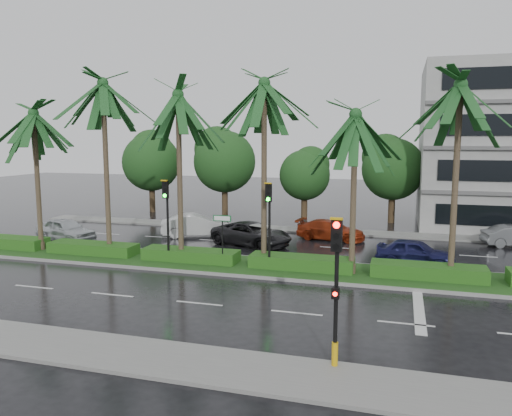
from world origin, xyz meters
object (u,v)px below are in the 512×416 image
(signal_median_left, at_px, (167,209))
(street_sign, at_px, (222,227))
(car_blue, at_px, (415,252))
(car_silver, at_px, (66,230))
(signal_near, at_px, (336,286))
(car_white, at_px, (196,225))
(car_red, at_px, (331,230))
(car_darkgrey, at_px, (252,234))

(signal_median_left, distance_m, street_sign, 3.13)
(car_blue, bearing_deg, signal_median_left, 115.88)
(car_silver, bearing_deg, street_sign, -91.14)
(signal_near, bearing_deg, street_sign, 125.34)
(signal_near, bearing_deg, car_silver, 144.83)
(car_white, bearing_deg, car_red, -106.09)
(car_red, xyz_separation_m, car_blue, (5.18, -5.30, 0.03))
(signal_near, xyz_separation_m, car_white, (-11.68, 17.35, -1.74))
(car_silver, height_order, car_red, car_silver)
(street_sign, distance_m, car_darkgrey, 5.94)
(signal_near, height_order, car_darkgrey, signal_near)
(signal_near, xyz_separation_m, car_red, (-2.68, 18.69, -1.85))
(signal_median_left, distance_m, car_silver, 10.14)
(street_sign, height_order, car_silver, street_sign)
(car_darkgrey, bearing_deg, signal_near, -134.89)
(signal_median_left, xyz_separation_m, street_sign, (3.00, 0.18, -0.87))
(car_white, height_order, car_red, car_white)
(car_silver, height_order, car_white, car_white)
(car_darkgrey, relative_size, car_blue, 1.31)
(signal_near, height_order, car_silver, signal_near)
(car_darkgrey, distance_m, car_red, 5.44)
(car_white, xyz_separation_m, car_darkgrey, (4.50, -1.71, -0.04))
(car_silver, distance_m, car_white, 8.40)
(street_sign, xyz_separation_m, car_red, (4.32, 8.82, -1.47))
(car_red, bearing_deg, car_silver, 116.78)
(car_silver, bearing_deg, car_white, -47.16)
(car_silver, relative_size, car_white, 0.95)
(street_sign, bearing_deg, car_blue, 20.33)
(car_silver, bearing_deg, car_blue, -74.81)
(car_darkgrey, height_order, car_blue, car_darkgrey)
(signal_near, relative_size, signal_median_left, 1.00)
(signal_median_left, relative_size, street_sign, 1.68)
(car_silver, xyz_separation_m, car_blue, (21.64, -0.09, -0.07))
(signal_near, bearing_deg, signal_median_left, 135.91)
(car_white, height_order, car_blue, car_white)
(car_red, height_order, car_blue, car_blue)
(signal_near, distance_m, signal_median_left, 13.93)
(signal_near, xyz_separation_m, car_blue, (2.50, 13.39, -1.83))
(signal_median_left, bearing_deg, signal_near, -44.09)
(car_silver, bearing_deg, signal_median_left, -97.12)
(street_sign, height_order, car_darkgrey, street_sign)
(signal_near, distance_m, car_darkgrey, 17.30)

